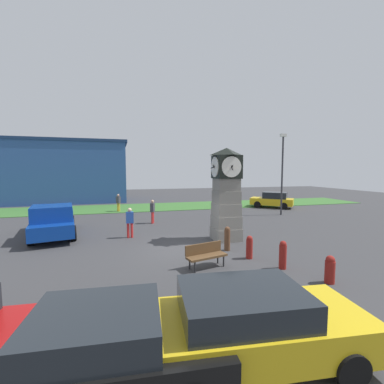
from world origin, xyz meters
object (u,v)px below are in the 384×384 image
pedestrian_near_bench (130,221)px  bollard_end_row (227,238)px  car_near_tower (109,347)px  car_by_building (254,323)px  bollard_far_row (249,247)px  bollard_near_tower (330,269)px  bench (206,254)px  car_far_lot (273,200)px  clock_tower (226,195)px  pedestrian_by_cars (118,202)px  pedestrian_crossing_lot (153,210)px  pickup_truck (53,220)px  street_lamp_near_road (282,169)px  bollard_mid_row (283,255)px

pedestrian_near_bench → bollard_end_row: bearing=-38.9°
car_near_tower → car_by_building: car_by_building is taller
pedestrian_near_bench → bollard_far_row: bearing=-44.5°
bollard_near_tower → pedestrian_near_bench: size_ratio=0.56×
bollard_near_tower → car_near_tower: bearing=-160.5°
bench → pedestrian_near_bench: 5.87m
car_near_tower → car_far_lot: 23.22m
car_by_building → clock_tower: bearing=71.2°
pedestrian_by_cars → car_far_lot: bearing=-4.7°
bench → pedestrian_crossing_lot: 8.81m
bollard_near_tower → pickup_truck: 13.86m
car_near_tower → pedestrian_near_bench: size_ratio=2.40×
car_near_tower → street_lamp_near_road: (12.90, 14.21, 3.12)m
clock_tower → bollard_mid_row: 4.78m
car_near_tower → pedestrian_crossing_lot: (2.17, 13.53, 0.22)m
car_near_tower → pickup_truck: (-3.64, 11.50, 0.21)m
car_far_lot → pedestrian_near_bench: 16.18m
bollard_end_row → pedestrian_by_cars: size_ratio=0.71×
car_far_lot → pedestrian_near_bench: size_ratio=2.52×
bollard_near_tower → car_near_tower: size_ratio=0.23×
car_near_tower → pedestrian_by_cars: bearing=90.8°
pedestrian_by_cars → bollard_far_row: bearing=-68.3°
bollard_near_tower → bench: size_ratio=0.55×
car_near_tower → pedestrian_near_bench: (0.55, 9.99, 0.23)m
car_by_building → pickup_truck: 13.19m
bollard_far_row → bench: size_ratio=0.58×
car_far_lot → bench: bearing=-130.3°
bollard_end_row → car_by_building: bearing=-108.4°
clock_tower → bollard_end_row: bearing=-110.3°
clock_tower → street_lamp_near_road: (7.38, 5.94, 1.40)m
clock_tower → bollard_near_tower: (1.29, -5.85, -1.97)m
car_near_tower → bench: (3.27, 4.80, -0.20)m
pedestrian_near_bench → car_far_lot: bearing=30.1°
clock_tower → pickup_truck: bearing=160.6°
bollard_near_tower → bollard_mid_row: bearing=117.2°
pedestrian_crossing_lot → street_lamp_near_road: street_lamp_near_road is taller
bollard_mid_row → car_near_tower: (-6.05, -3.91, 0.18)m
clock_tower → pedestrian_near_bench: size_ratio=2.94×
clock_tower → bollard_near_tower: clock_tower is taller
bollard_mid_row → bollard_end_row: bollard_end_row is taller
bollard_near_tower → street_lamp_near_road: street_lamp_near_road is taller
bollard_near_tower → car_by_building: size_ratio=0.21×
clock_tower → bench: (-2.25, -3.47, -1.91)m
pedestrian_near_bench → pedestrian_by_cars: pedestrian_near_bench is taller
car_near_tower → bench: bearing=55.7°
bollard_near_tower → car_far_lot: size_ratio=0.22×
clock_tower → car_by_building: size_ratio=1.10×
bollard_mid_row → pedestrian_crossing_lot: pedestrian_crossing_lot is taller
clock_tower → car_near_tower: clock_tower is taller
car_near_tower → pickup_truck: size_ratio=0.69×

